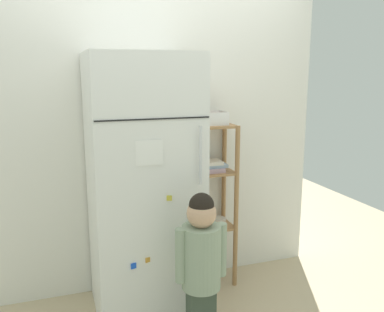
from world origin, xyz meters
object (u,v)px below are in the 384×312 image
at_px(refrigerator, 143,187).
at_px(child_standing, 201,257).
at_px(pantry_shelf_unit, 212,191).
at_px(fruit_bin, 210,120).

relative_size(refrigerator, child_standing, 1.81).
height_order(child_standing, pantry_shelf_unit, pantry_shelf_unit).
bearing_deg(pantry_shelf_unit, fruit_bin, 142.11).
bearing_deg(refrigerator, pantry_shelf_unit, 18.33).
height_order(refrigerator, pantry_shelf_unit, refrigerator).
bearing_deg(child_standing, pantry_shelf_unit, 63.92).
distance_m(refrigerator, pantry_shelf_unit, 0.63).
bearing_deg(pantry_shelf_unit, refrigerator, -161.67).
relative_size(child_standing, pantry_shelf_unit, 0.78).
relative_size(pantry_shelf_unit, fruit_bin, 5.46).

